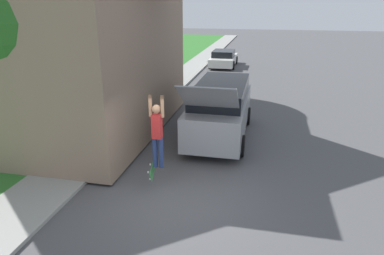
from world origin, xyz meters
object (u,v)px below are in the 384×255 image
Objects in this scene: lawn_tree_near at (30,21)px; skateboard at (152,171)px; suv_parked at (220,108)px; car_down_street at (224,59)px; skateboarder at (157,131)px.

lawn_tree_near reaches higher than skateboard.
suv_parked is 4.41m from skateboard.
suv_parked is 1.38× the size of car_down_street.
lawn_tree_near is 18.49m from car_down_street.
lawn_tree_near is at bearing 160.86° from skateboard.
skateboard is (-0.15, -0.09, -1.13)m from skateboarder.
car_down_street is at bearing 96.85° from suv_parked.
lawn_tree_near is 5.16m from skateboarder.
lawn_tree_near reaches higher than car_down_street.
lawn_tree_near is at bearing 162.66° from skateboarder.
car_down_street is 19.21m from skateboard.
suv_parked is at bearing 74.82° from skateboarder.
skateboard is at bearing -88.38° from car_down_street.
suv_parked is 2.95× the size of skateboarder.
skateboarder is at bearing -17.34° from lawn_tree_near.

